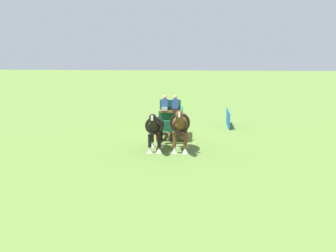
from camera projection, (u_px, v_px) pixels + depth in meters
ground_plane at (171, 137)px, 26.37m from camera, size 220.00×220.00×0.00m
show_wagon at (171, 118)px, 26.01m from camera, size 5.65×1.82×2.72m
draft_horse_near at (180, 124)px, 22.47m from camera, size 3.22×1.10×2.32m
draft_horse_off at (155, 127)px, 22.55m from camera, size 2.98×0.98×2.14m
sponsor_banner at (228, 119)px, 30.32m from camera, size 3.20×0.17×1.10m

